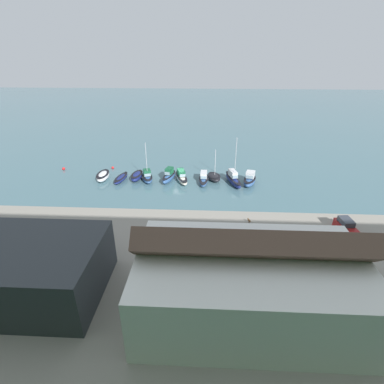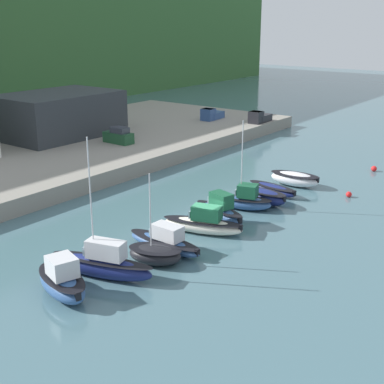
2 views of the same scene
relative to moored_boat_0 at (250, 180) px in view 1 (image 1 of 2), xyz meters
name	(u,v)px [view 1 (image 1 of 2)]	position (x,y,z in m)	size (l,w,h in m)	color
ground_plane	(178,181)	(15.04, -1.02, -1.05)	(320.00, 320.00, 0.00)	#476B75
quay_promenade	(154,281)	(15.04, 30.70, -0.15)	(93.77, 31.70, 1.80)	gray
harbor_clubhouse	(249,284)	(4.74, 35.51, 4.39)	(21.94, 12.24, 9.86)	white
yacht_club_building	(25,270)	(28.06, 33.84, 3.72)	(16.09, 11.12, 5.95)	#2D3338
moored_boat_0	(250,180)	(0.00, 0.00, 0.00)	(3.86, 5.97, 2.84)	#33568E
moored_boat_1	(233,179)	(3.43, -0.23, 0.01)	(3.81, 8.11, 10.10)	navy
moored_boat_2	(214,177)	(7.37, -1.70, -0.29)	(3.65, 4.69, 6.99)	black
moored_boat_3	(204,179)	(9.62, -0.78, -0.26)	(2.05, 7.13, 2.22)	#33568E
moored_boat_4	(181,177)	(14.39, -1.08, -0.15)	(3.96, 7.37, 2.47)	white
moored_boat_5	(169,176)	(17.05, -0.90, 0.05)	(3.28, 6.19, 2.95)	#33568E
moored_boat_6	(147,177)	(21.70, -0.73, -0.13)	(3.52, 5.64, 8.61)	#33568E
moored_boat_7	(137,176)	(24.11, -1.37, -0.25)	(2.58, 5.19, 1.51)	navy
moored_boat_8	(121,178)	(27.41, -0.54, -0.49)	(2.65, 6.11, 1.03)	navy
moored_boat_9	(103,176)	(31.49, -1.05, -0.25)	(2.80, 5.73, 1.52)	white
parked_car_0	(346,228)	(-11.04, 20.44, 1.66)	(2.21, 4.36, 2.16)	maroon
parked_car_1	(58,232)	(29.51, 23.75, 1.66)	(1.90, 4.24, 2.16)	#1E4C2D
person_on_quay	(302,237)	(-3.94, 23.48, 1.85)	(0.40, 0.40, 2.14)	#232838
dog_on_quay	(249,220)	(2.44, 18.40, 1.20)	(0.59, 0.87, 0.68)	brown
mooring_buoy_0	(113,168)	(31.23, -7.33, -0.75)	(0.60, 0.60, 0.60)	red
mooring_buoy_1	(64,169)	(42.53, -6.02, -0.71)	(0.67, 0.67, 0.67)	red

